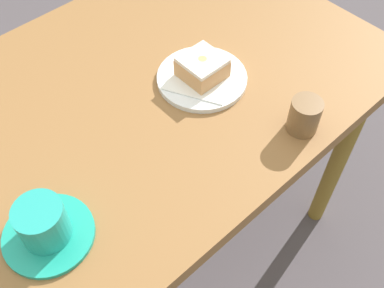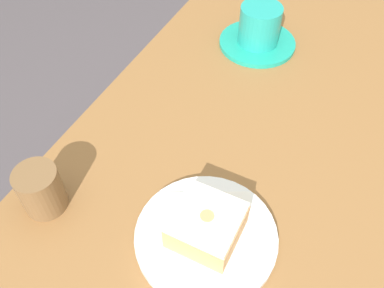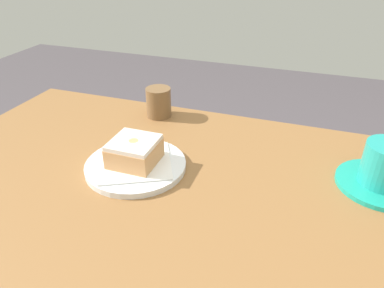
# 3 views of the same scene
# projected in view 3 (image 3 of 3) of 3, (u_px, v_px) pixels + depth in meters

# --- Properties ---
(table) EXTENTS (1.21, 0.73, 0.72)m
(table) POSITION_uv_depth(u_px,v_px,m) (208.00, 244.00, 0.63)
(table) COLOR brown
(table) RESTS_ON ground_plane
(plate_glazed_square) EXTENTS (0.20, 0.20, 0.01)m
(plate_glazed_square) POSITION_uv_depth(u_px,v_px,m) (136.00, 165.00, 0.70)
(plate_glazed_square) COLOR white
(plate_glazed_square) RESTS_ON table
(napkin_glazed_square) EXTENTS (0.18, 0.18, 0.00)m
(napkin_glazed_square) POSITION_uv_depth(u_px,v_px,m) (136.00, 162.00, 0.69)
(napkin_glazed_square) COLOR white
(napkin_glazed_square) RESTS_ON plate_glazed_square
(donut_glazed_square) EXTENTS (0.09, 0.09, 0.05)m
(donut_glazed_square) POSITION_uv_depth(u_px,v_px,m) (135.00, 151.00, 0.68)
(donut_glazed_square) COLOR tan
(donut_glazed_square) RESTS_ON napkin_glazed_square
(sugar_jar) EXTENTS (0.06, 0.06, 0.07)m
(sugar_jar) POSITION_uv_depth(u_px,v_px,m) (159.00, 102.00, 0.88)
(sugar_jar) COLOR brown
(sugar_jar) RESTS_ON table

